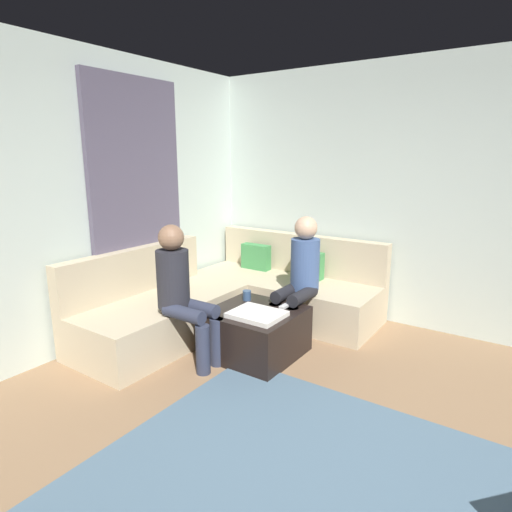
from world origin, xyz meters
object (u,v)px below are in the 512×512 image
(coffee_mug, at_px, (247,295))
(game_remote, at_px, (285,306))
(person_on_couch_back, at_px, (300,274))
(person_on_couch_side, at_px, (182,289))
(sectional_couch, at_px, (234,298))
(ottoman, at_px, (255,332))

(coffee_mug, distance_m, game_remote, 0.40)
(person_on_couch_back, bearing_deg, coffee_mug, 43.90)
(coffee_mug, xyz_separation_m, person_on_couch_side, (-0.24, -0.63, 0.19))
(sectional_couch, distance_m, coffee_mug, 0.52)
(person_on_couch_side, bearing_deg, game_remote, 136.39)
(game_remote, height_order, person_on_couch_side, person_on_couch_side)
(sectional_couch, relative_size, ottoman, 3.36)
(ottoman, distance_m, coffee_mug, 0.38)
(sectional_couch, height_order, person_on_couch_back, person_on_couch_back)
(sectional_couch, relative_size, person_on_couch_side, 2.12)
(coffee_mug, bearing_deg, game_remote, 5.71)
(sectional_couch, bearing_deg, coffee_mug, -38.38)
(ottoman, relative_size, person_on_couch_side, 0.63)
(coffee_mug, distance_m, person_on_couch_back, 0.55)
(ottoman, xyz_separation_m, person_on_couch_side, (-0.46, -0.45, 0.45))
(sectional_couch, height_order, coffee_mug, sectional_couch)
(sectional_couch, relative_size, game_remote, 17.00)
(coffee_mug, bearing_deg, ottoman, -39.29)
(ottoman, relative_size, game_remote, 5.07)
(person_on_couch_back, bearing_deg, sectional_couch, 4.17)
(coffee_mug, relative_size, person_on_couch_side, 0.08)
(person_on_couch_back, height_order, person_on_couch_side, same)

